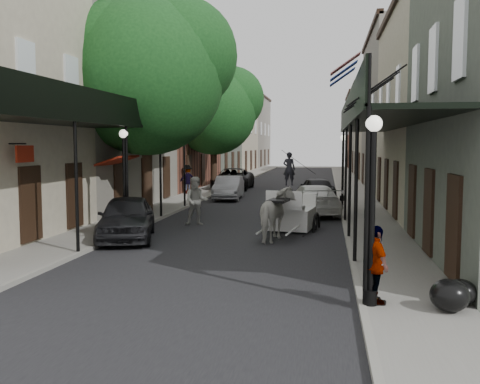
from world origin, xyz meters
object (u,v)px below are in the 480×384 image
at_px(tree_near, 156,71).
at_px(car_left_mid, 229,188).
at_px(lamppost_right_near, 372,208).
at_px(car_left_near, 127,218).
at_px(pedestrian_sidewalk_left, 187,179).
at_px(pedestrian_sidewalk_right, 376,265).
at_px(lamppost_right_far, 343,167).
at_px(car_left_far, 233,179).
at_px(pedestrian_walking, 196,201).
at_px(car_right_far, 316,189).
at_px(tree_far, 219,108).
at_px(carriage, 294,199).
at_px(lamppost_left, 124,178).
at_px(horse, 278,214).
at_px(car_right_near, 313,200).

height_order(tree_near, car_left_mid, tree_near).
bearing_deg(lamppost_right_near, car_left_near, 138.24).
bearing_deg(pedestrian_sidewalk_left, pedestrian_sidewalk_right, 78.88).
bearing_deg(lamppost_right_far, pedestrian_sidewalk_right, -89.71).
height_order(pedestrian_sidewalk_left, car_left_far, pedestrian_sidewalk_left).
bearing_deg(pedestrian_sidewalk_right, car_left_far, -5.63).
bearing_deg(pedestrian_sidewalk_left, car_left_mid, 110.98).
xyz_separation_m(lamppost_right_near, pedestrian_sidewalk_left, (-9.83, 23.04, -1.00)).
relative_size(pedestrian_walking, car_left_far, 0.35).
xyz_separation_m(lamppost_right_near, car_right_far, (-1.50, 21.00, -1.35)).
bearing_deg(lamppost_right_far, tree_far, 143.49).
bearing_deg(car_left_far, car_right_far, -49.20).
height_order(tree_near, pedestrian_sidewalk_right, tree_near).
height_order(tree_far, car_left_mid, tree_far).
bearing_deg(carriage, lamppost_left, -152.02).
bearing_deg(horse, pedestrian_sidewalk_right, 117.64).
distance_m(car_left_near, car_right_near, 9.84).
xyz_separation_m(pedestrian_sidewalk_left, car_right_far, (8.33, -2.04, -0.34)).
bearing_deg(horse, lamppost_right_near, 116.77).
height_order(pedestrian_sidewalk_left, car_right_near, pedestrian_sidewalk_left).
relative_size(horse, pedestrian_walking, 1.08).
xyz_separation_m(carriage, pedestrian_sidewalk_left, (-7.72, 12.84, -0.13)).
xyz_separation_m(lamppost_left, car_left_near, (0.50, -1.13, -1.29)).
bearing_deg(car_left_near, pedestrian_sidewalk_right, -56.92).
bearing_deg(lamppost_left, pedestrian_walking, 49.42).
relative_size(lamppost_right_near, carriage, 1.22).
bearing_deg(car_left_mid, carriage, -70.11).
distance_m(tree_near, horse, 9.35).
bearing_deg(carriage, lamppost_right_far, 85.84).
relative_size(horse, car_left_far, 0.38).
bearing_deg(lamppost_right_near, lamppost_left, 135.71).
relative_size(pedestrian_walking, pedestrian_sidewalk_left, 1.07).
bearing_deg(tree_near, lamppost_right_far, 43.31).
xyz_separation_m(tree_near, pedestrian_sidewalk_left, (-1.54, 10.87, -5.44)).
bearing_deg(lamppost_right_near, pedestrian_sidewalk_left, 113.11).
height_order(lamppost_right_near, car_left_mid, lamppost_right_near).
height_order(lamppost_right_far, pedestrian_sidewalk_left, lamppost_right_far).
xyz_separation_m(car_left_far, car_right_far, (6.20, -7.03, -0.08)).
bearing_deg(car_left_near, tree_near, 80.59).
relative_size(lamppost_left, horse, 1.73).
xyz_separation_m(tree_near, car_right_near, (6.80, 2.33, -5.78)).
height_order(lamppost_right_far, carriage, lamppost_right_far).
bearing_deg(pedestrian_sidewalk_left, tree_far, -149.94).
bearing_deg(car_right_near, car_left_mid, -62.97).
distance_m(carriage, pedestrian_sidewalk_left, 14.98).
height_order(tree_far, lamppost_right_far, tree_far).
xyz_separation_m(tree_near, car_left_mid, (1.60, 8.71, -5.79)).
xyz_separation_m(lamppost_right_near, lamppost_right_far, (0.00, 20.00, 0.00)).
height_order(pedestrian_walking, pedestrian_sidewalk_left, pedestrian_walking).
distance_m(lamppost_left, car_left_mid, 13.05).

